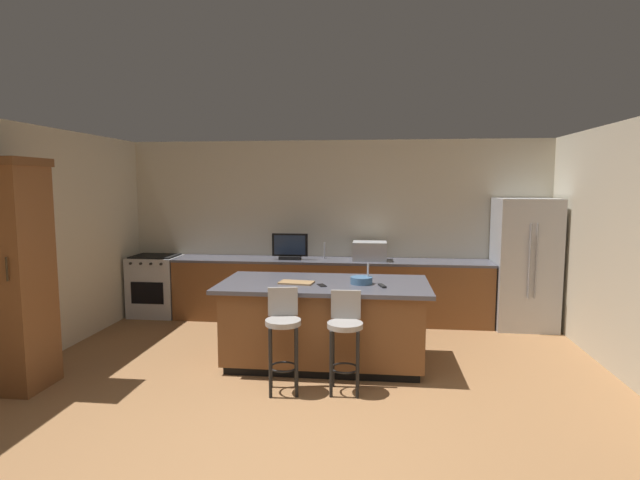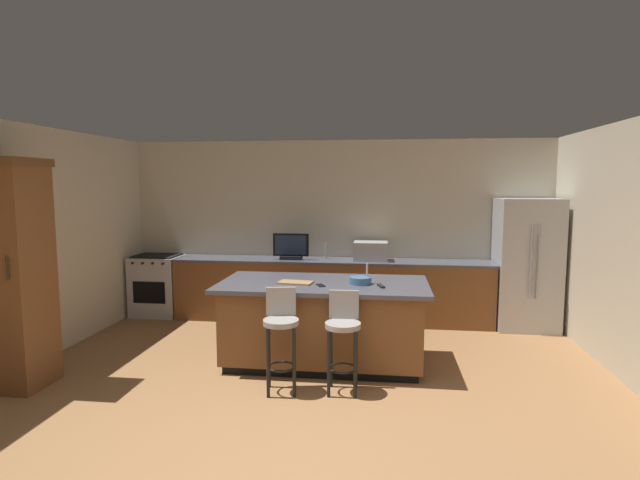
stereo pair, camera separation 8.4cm
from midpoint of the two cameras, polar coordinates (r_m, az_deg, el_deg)
ground_plane at (r=3.86m, az=-4.00°, el=-24.61°), size 17.07×17.07×0.00m
wall_back at (r=7.57m, az=2.26°, el=1.30°), size 6.74×0.12×2.64m
wall_left at (r=6.64m, az=-28.00°, el=-0.16°), size 0.12×4.67×2.64m
wall_right at (r=5.97m, az=32.08°, el=-1.03°), size 0.12×4.67×2.64m
counter_back at (r=7.33m, az=1.57°, el=-5.72°), size 4.59×0.62×0.90m
kitchen_island at (r=5.59m, az=0.82°, el=-9.37°), size 2.27×1.15×0.92m
refrigerator at (r=7.44m, az=22.78°, el=-2.54°), size 0.81×0.73×1.80m
range_oven at (r=8.03m, az=-17.71°, el=-4.91°), size 0.70×0.63×0.92m
cabinet_tower at (r=5.64m, az=-31.09°, el=-2.97°), size 0.56×0.59×2.23m
microwave at (r=7.19m, az=6.13°, el=-1.27°), size 0.48×0.36×0.27m
tv_monitor at (r=7.25m, az=-3.00°, el=-0.86°), size 0.52×0.16×0.38m
sink_faucet_back at (r=7.34m, az=0.97°, el=-1.20°), size 0.02×0.02×0.24m
sink_faucet_island at (r=5.44m, az=5.83°, el=-3.81°), size 0.02×0.02×0.22m
bar_stool_left at (r=4.86m, az=-3.96°, el=-10.23°), size 0.34×0.36×0.99m
bar_stool_right at (r=4.85m, az=3.15°, el=-10.51°), size 0.34×0.34×0.96m
fruit_bowl at (r=5.41m, az=5.07°, el=-4.62°), size 0.24×0.24×0.08m
cell_phone at (r=5.31m, az=0.53°, el=-5.18°), size 0.12×0.17×0.01m
tv_remote at (r=5.29m, az=7.43°, el=-5.21°), size 0.09×0.18×0.02m
cutting_board at (r=5.44m, az=-2.37°, el=-4.86°), size 0.39×0.25×0.02m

